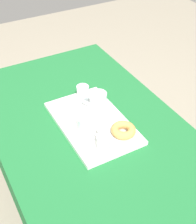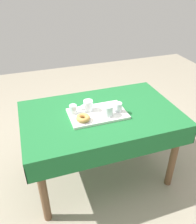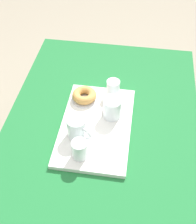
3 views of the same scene
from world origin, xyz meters
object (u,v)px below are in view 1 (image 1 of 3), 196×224
at_px(donut_plate_left, 123,134).
at_px(sugar_donut_left, 123,130).
at_px(dining_table, 86,135).
at_px(water_glass_far, 104,145).
at_px(tea_mug_right, 98,102).
at_px(water_glass_near, 83,94).
at_px(serving_tray, 93,123).
at_px(tea_mug_left, 87,126).

height_order(donut_plate_left, sugar_donut_left, sugar_donut_left).
distance_m(dining_table, sugar_donut_left, 0.25).
relative_size(water_glass_far, donut_plate_left, 0.68).
relative_size(tea_mug_right, water_glass_near, 1.37).
xyz_separation_m(serving_tray, tea_mug_left, (0.06, -0.06, 0.05)).
relative_size(tea_mug_left, donut_plate_left, 1.00).
height_order(tea_mug_left, water_glass_far, tea_mug_left).
bearing_deg(tea_mug_left, sugar_donut_left, 59.32).
distance_m(tea_mug_right, sugar_donut_left, 0.22).
height_order(tea_mug_right, donut_plate_left, tea_mug_right).
relative_size(serving_tray, sugar_donut_left, 4.28).
relative_size(water_glass_near, donut_plate_left, 0.68).
distance_m(serving_tray, tea_mug_left, 0.10).
height_order(dining_table, donut_plate_left, donut_plate_left).
distance_m(tea_mug_right, donut_plate_left, 0.22).
bearing_deg(water_glass_far, donut_plate_left, 111.69).
bearing_deg(tea_mug_right, water_glass_near, -163.14).
relative_size(water_glass_near, water_glass_far, 1.00).
bearing_deg(tea_mug_right, donut_plate_left, 2.50).
distance_m(serving_tray, sugar_donut_left, 0.17).
bearing_deg(tea_mug_left, water_glass_far, 4.89).
bearing_deg(tea_mug_right, dining_table, -69.53).
distance_m(serving_tray, water_glass_far, 0.21).
relative_size(tea_mug_left, water_glass_far, 1.46).
height_order(serving_tray, sugar_donut_left, sugar_donut_left).
bearing_deg(tea_mug_left, tea_mug_right, 136.12).
distance_m(water_glass_far, sugar_donut_left, 0.14).
height_order(dining_table, tea_mug_left, tea_mug_left).
bearing_deg(water_glass_near, serving_tray, -12.14).
bearing_deg(sugar_donut_left, dining_table, -151.65).
relative_size(tea_mug_left, sugar_donut_left, 1.06).
xyz_separation_m(tea_mug_left, donut_plate_left, (0.08, 0.14, -0.04)).
relative_size(dining_table, serving_tray, 2.81).
distance_m(dining_table, donut_plate_left, 0.24).
distance_m(tea_mug_right, water_glass_near, 0.11).
bearing_deg(donut_plate_left, sugar_donut_left, 0.00).
xyz_separation_m(tea_mug_left, tea_mug_right, (-0.13, 0.13, 0.00)).
distance_m(water_glass_far, donut_plate_left, 0.14).
height_order(water_glass_near, water_glass_far, same).
height_order(water_glass_far, sugar_donut_left, water_glass_far).
xyz_separation_m(dining_table, water_glass_far, (0.23, -0.03, 0.15)).
height_order(tea_mug_left, tea_mug_right, same).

